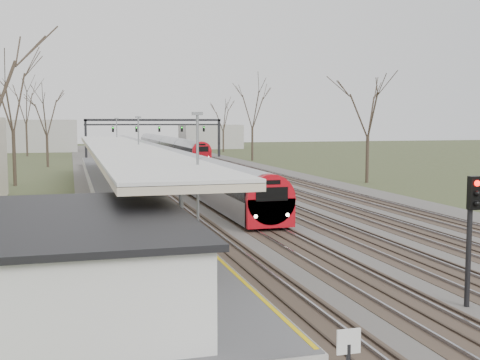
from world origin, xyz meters
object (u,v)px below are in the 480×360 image
object	(u,v)px
signal_post	(471,222)
passenger	(154,212)
train_near	(153,156)
train_far	(167,145)

from	to	relation	value
signal_post	passenger	bearing A→B (deg)	130.58
train_near	train_far	distance (m)	34.83
passenger	signal_post	distance (m)	12.63
train_near	train_far	world-z (taller)	same
train_far	signal_post	size ratio (longest dim) A/B	14.69
train_far	passenger	world-z (taller)	train_far
passenger	signal_post	size ratio (longest dim) A/B	0.47
train_near	train_far	bearing A→B (deg)	78.41
train_near	signal_post	xyz separation A→B (m)	(1.75, -58.25, 1.25)
train_far	passenger	bearing A→B (deg)	-99.23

